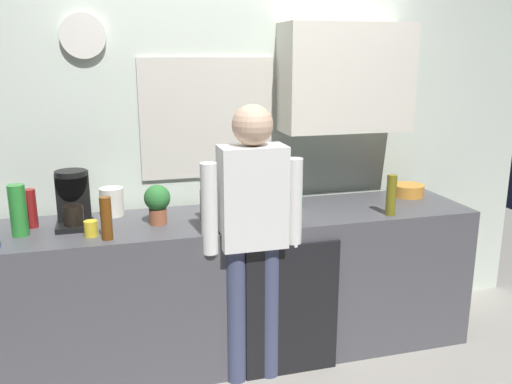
# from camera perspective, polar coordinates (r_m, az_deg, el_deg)

# --- Properties ---
(ground_plane) EXTENTS (8.00, 8.00, 0.00)m
(ground_plane) POSITION_cam_1_polar(r_m,az_deg,el_deg) (3.37, -0.33, -18.90)
(ground_plane) COLOR #9E998E
(kitchen_counter) EXTENTS (2.91, 0.64, 0.90)m
(kitchen_counter) POSITION_cam_1_polar(r_m,az_deg,el_deg) (3.41, -1.69, -9.84)
(kitchen_counter) COLOR #4C4C51
(kitchen_counter) RESTS_ON ground_plane
(dishwasher_panel) EXTENTS (0.56, 0.02, 0.81)m
(dishwasher_panel) POSITION_cam_1_polar(r_m,az_deg,el_deg) (3.20, 3.91, -12.44)
(dishwasher_panel) COLOR black
(dishwasher_panel) RESTS_ON ground_plane
(back_wall_assembly) EXTENTS (4.51, 0.42, 2.60)m
(back_wall_assembly) POSITION_cam_1_polar(r_m,az_deg,el_deg) (3.56, -1.84, 6.40)
(back_wall_assembly) COLOR silver
(back_wall_assembly) RESTS_ON ground_plane
(coffee_maker) EXTENTS (0.20, 0.20, 0.33)m
(coffee_maker) POSITION_cam_1_polar(r_m,az_deg,el_deg) (3.18, -18.78, -0.98)
(coffee_maker) COLOR black
(coffee_maker) RESTS_ON kitchen_counter
(bottle_red_vinegar) EXTENTS (0.06, 0.06, 0.22)m
(bottle_red_vinegar) POSITION_cam_1_polar(r_m,az_deg,el_deg) (3.26, -22.73, -1.62)
(bottle_red_vinegar) COLOR maroon
(bottle_red_vinegar) RESTS_ON kitchen_counter
(bottle_amber_beer) EXTENTS (0.06, 0.06, 0.23)m
(bottle_amber_beer) POSITION_cam_1_polar(r_m,az_deg,el_deg) (2.92, -15.58, -2.71)
(bottle_amber_beer) COLOR brown
(bottle_amber_beer) RESTS_ON kitchen_counter
(bottle_dark_sauce) EXTENTS (0.06, 0.06, 0.18)m
(bottle_dark_sauce) POSITION_cam_1_polar(r_m,az_deg,el_deg) (3.17, -5.44, -1.35)
(bottle_dark_sauce) COLOR black
(bottle_dark_sauce) RESTS_ON kitchen_counter
(bottle_olive_oil) EXTENTS (0.06, 0.06, 0.25)m
(bottle_olive_oil) POSITION_cam_1_polar(r_m,az_deg,el_deg) (3.34, 14.13, -0.31)
(bottle_olive_oil) COLOR olive
(bottle_olive_oil) RESTS_ON kitchen_counter
(bottle_clear_soda) EXTENTS (0.09, 0.09, 0.28)m
(bottle_clear_soda) POSITION_cam_1_polar(r_m,az_deg,el_deg) (3.13, -23.88, -1.79)
(bottle_clear_soda) COLOR #2D8C33
(bottle_clear_soda) RESTS_ON kitchen_counter
(bottle_green_wine) EXTENTS (0.07, 0.07, 0.30)m
(bottle_green_wine) POSITION_cam_1_polar(r_m,az_deg,el_deg) (3.45, 4.40, 0.97)
(bottle_green_wine) COLOR #195923
(bottle_green_wine) RESTS_ON kitchen_counter
(cup_yellow_cup) EXTENTS (0.07, 0.07, 0.08)m
(cup_yellow_cup) POSITION_cam_1_polar(r_m,az_deg,el_deg) (3.01, -17.09, -3.72)
(cup_yellow_cup) COLOR yellow
(cup_yellow_cup) RESTS_ON kitchen_counter
(mixing_bowl) EXTENTS (0.22, 0.22, 0.08)m
(mixing_bowl) POSITION_cam_1_polar(r_m,az_deg,el_deg) (3.84, 15.76, 0.18)
(mixing_bowl) COLOR orange
(mixing_bowl) RESTS_ON kitchen_counter
(potted_plant) EXTENTS (0.15, 0.15, 0.23)m
(potted_plant) POSITION_cam_1_polar(r_m,az_deg,el_deg) (3.12, -10.41, -1.01)
(potted_plant) COLOR #9E5638
(potted_plant) RESTS_ON kitchen_counter
(dish_soap) EXTENTS (0.06, 0.06, 0.18)m
(dish_soap) POSITION_cam_1_polar(r_m,az_deg,el_deg) (3.06, -0.06, -2.08)
(dish_soap) COLOR green
(dish_soap) RESTS_ON kitchen_counter
(storage_canister) EXTENTS (0.14, 0.14, 0.17)m
(storage_canister) POSITION_cam_1_polar(r_m,az_deg,el_deg) (3.35, -15.03, -1.00)
(storage_canister) COLOR silver
(storage_canister) RESTS_ON kitchen_counter
(person_at_sink) EXTENTS (0.57, 0.22, 1.60)m
(person_at_sink) POSITION_cam_1_polar(r_m,az_deg,el_deg) (2.96, -0.36, -3.36)
(person_at_sink) COLOR #3F4766
(person_at_sink) RESTS_ON ground_plane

